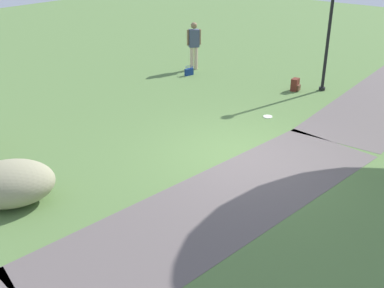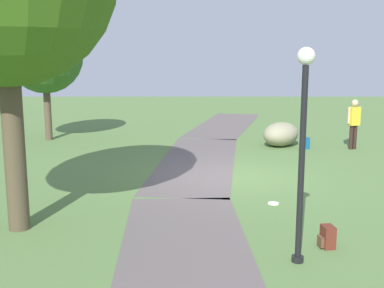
% 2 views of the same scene
% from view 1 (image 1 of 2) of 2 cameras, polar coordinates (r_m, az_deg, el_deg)
% --- Properties ---
extents(ground_plane, '(48.00, 48.00, 0.00)m').
position_cam_1_polar(ground_plane, '(10.99, 5.99, -1.26)').
color(ground_plane, '#56773E').
extents(footpath_segment_near, '(8.09, 2.65, 0.01)m').
position_cam_1_polar(footpath_segment_near, '(15.65, 22.16, 5.11)').
color(footpath_segment_near, '#5F5554').
rests_on(footpath_segment_near, ground).
extents(footpath_segment_mid, '(8.20, 3.15, 0.01)m').
position_cam_1_polar(footpath_segment_mid, '(9.11, 3.80, -7.10)').
color(footpath_segment_mid, '#5F5554').
rests_on(footpath_segment_mid, ground).
extents(lamp_post, '(0.28, 0.28, 3.50)m').
position_cam_1_polar(lamp_post, '(15.33, 16.37, 13.98)').
color(lamp_post, black).
rests_on(lamp_post, ground).
extents(lawn_boulder, '(2.01, 1.91, 0.87)m').
position_cam_1_polar(lawn_boulder, '(9.49, -21.13, -4.49)').
color(lawn_boulder, gray).
rests_on(lawn_boulder, ground).
extents(woman_with_handbag, '(0.43, 0.41, 1.71)m').
position_cam_1_polar(woman_with_handbag, '(17.37, 0.24, 12.20)').
color(woman_with_handbag, beige).
rests_on(woman_with_handbag, ground).
extents(handbag_on_grass, '(0.34, 0.32, 0.31)m').
position_cam_1_polar(handbag_on_grass, '(16.84, -0.36, 8.79)').
color(handbag_on_grass, navy).
rests_on(handbag_on_grass, ground).
extents(backpack_by_boulder, '(0.26, 0.28, 0.40)m').
position_cam_1_polar(backpack_by_boulder, '(10.43, -20.58, -3.16)').
color(backpack_by_boulder, navy).
rests_on(backpack_by_boulder, ground).
extents(spare_backpack_on_lawn, '(0.31, 0.29, 0.40)m').
position_cam_1_polar(spare_backpack_on_lawn, '(15.54, 12.40, 7.00)').
color(spare_backpack_on_lawn, '#5E271B').
rests_on(spare_backpack_on_lawn, ground).
extents(frisbee_on_grass, '(0.26, 0.26, 0.02)m').
position_cam_1_polar(frisbee_on_grass, '(13.25, 9.16, 3.29)').
color(frisbee_on_grass, white).
rests_on(frisbee_on_grass, ground).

